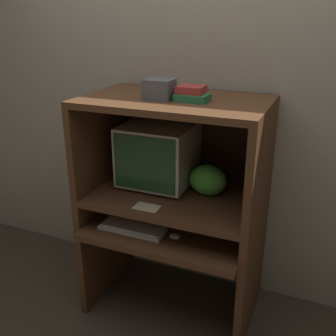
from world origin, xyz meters
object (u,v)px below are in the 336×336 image
keyboard (133,228)px  snack_bag (208,180)px  book_stack (192,94)px  storage_box (159,89)px  mouse (174,236)px  crt_monitor (158,154)px

keyboard → snack_bag: (0.36, 0.26, 0.26)m
keyboard → book_stack: bearing=30.0°
keyboard → storage_box: storage_box is taller
keyboard → snack_bag: 0.51m
book_stack → storage_box: (-0.17, -0.02, 0.02)m
snack_bag → storage_box: 0.59m
mouse → storage_box: 0.81m
storage_box → mouse: bearing=-42.5°
storage_box → keyboard: bearing=-128.5°
crt_monitor → book_stack: bearing=-27.3°
keyboard → book_stack: book_stack is taller
mouse → book_stack: book_stack is taller
keyboard → storage_box: size_ratio=2.58×
keyboard → snack_bag: bearing=36.4°
mouse → storage_box: storage_box is taller
mouse → book_stack: (0.03, 0.16, 0.76)m
crt_monitor → book_stack: 0.49m
keyboard → book_stack: 0.83m
mouse → snack_bag: 0.38m
crt_monitor → snack_bag: (0.33, -0.03, -0.10)m
snack_bag → storage_box: size_ratio=1.47×
mouse → storage_box: bearing=137.5°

